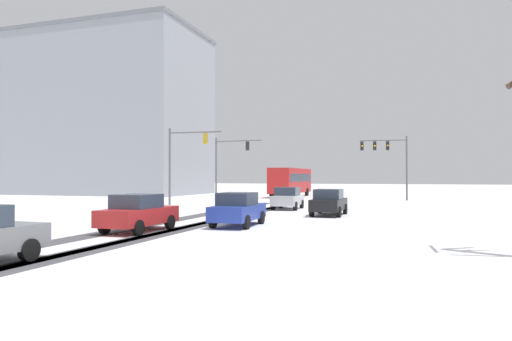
% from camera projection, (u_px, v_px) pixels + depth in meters
% --- Properties ---
extents(wheel_track_left_lane, '(0.72, 35.08, 0.01)m').
position_uv_depth(wheel_track_left_lane, '(213.00, 221.00, 25.01)').
color(wheel_track_left_lane, '#4C4C51').
rests_on(wheel_track_left_lane, ground).
extents(wheel_track_right_lane, '(1.20, 35.08, 0.01)m').
position_uv_depth(wheel_track_right_lane, '(177.00, 220.00, 25.68)').
color(wheel_track_right_lane, '#4C4C51').
rests_on(wheel_track_right_lane, ground).
extents(wheel_track_center, '(1.12, 35.08, 0.01)m').
position_uv_depth(wheel_track_center, '(219.00, 221.00, 24.90)').
color(wheel_track_center, '#4C4C51').
rests_on(wheel_track_center, ground).
extents(sidewalk_kerb_right, '(4.00, 35.08, 0.12)m').
position_uv_depth(sidewalk_kerb_right, '(439.00, 230.00, 19.96)').
color(sidewalk_kerb_right, white).
rests_on(sidewalk_kerb_right, ground).
extents(traffic_signal_near_left, '(4.77, 0.43, 6.50)m').
position_uv_depth(traffic_signal_near_left, '(183.00, 153.00, 38.94)').
color(traffic_signal_near_left, '#56565B').
rests_on(traffic_signal_near_left, ground).
extents(traffic_signal_far_right, '(4.71, 0.68, 6.50)m').
position_uv_depth(traffic_signal_far_right, '(388.00, 154.00, 47.04)').
color(traffic_signal_far_right, '#56565B').
rests_on(traffic_signal_far_right, ground).
extents(traffic_signal_far_left, '(5.17, 0.39, 6.50)m').
position_uv_depth(traffic_signal_far_left, '(228.00, 158.00, 48.32)').
color(traffic_signal_far_left, '#56565B').
rests_on(traffic_signal_far_left, ground).
extents(car_silver_lead, '(1.97, 4.17, 1.62)m').
position_uv_depth(car_silver_lead, '(288.00, 198.00, 33.89)').
color(car_silver_lead, '#B7BABF').
rests_on(car_silver_lead, ground).
extents(car_black_second, '(1.88, 4.12, 1.62)m').
position_uv_depth(car_black_second, '(329.00, 202.00, 28.48)').
color(car_black_second, black).
rests_on(car_black_second, ground).
extents(car_blue_third, '(1.96, 4.16, 1.62)m').
position_uv_depth(car_blue_third, '(238.00, 209.00, 22.31)').
color(car_blue_third, '#233899').
rests_on(car_blue_third, ground).
extents(car_red_fourth, '(1.89, 4.13, 1.62)m').
position_uv_depth(car_red_fourth, '(138.00, 213.00, 20.10)').
color(car_red_fourth, red).
rests_on(car_red_fourth, ground).
extents(bus_oncoming, '(2.82, 11.04, 3.38)m').
position_uv_depth(bus_oncoming, '(291.00, 180.00, 55.42)').
color(bus_oncoming, '#B21E1E').
rests_on(bus_oncoming, ground).
extents(office_building_far_left_block, '(25.34, 15.26, 22.26)m').
position_uv_depth(office_building_far_left_block, '(111.00, 114.00, 64.71)').
color(office_building_far_left_block, '#9399A3').
rests_on(office_building_far_left_block, ground).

